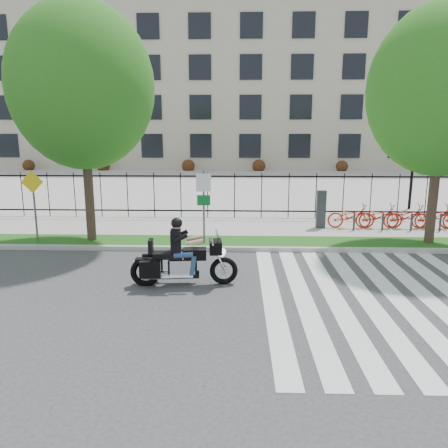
{
  "coord_description": "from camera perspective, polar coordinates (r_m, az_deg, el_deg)",
  "views": [
    {
      "loc": [
        1.38,
        -10.03,
        3.93
      ],
      "look_at": [
        0.94,
        3.0,
        1.16
      ],
      "focal_mm": 35.0,
      "sensor_mm": 36.0,
      "label": 1
    }
  ],
  "objects": [
    {
      "name": "crosswalk_stripes",
      "position": [
        11.31,
        19.79,
        -9.07
      ],
      "size": [
        5.7,
        8.0,
        0.01
      ],
      "primitive_type": null,
      "color": "silver",
      "rests_on": "ground"
    },
    {
      "name": "motorcycle_rider",
      "position": [
        11.37,
        -5.31,
        -4.48
      ],
      "size": [
        2.8,
        0.89,
        2.16
      ],
      "color": "black",
      "rests_on": "ground"
    },
    {
      "name": "grass_verge",
      "position": [
        15.53,
        -3.23,
        -2.41
      ],
      "size": [
        60.0,
        1.5,
        0.15
      ],
      "primitive_type": "cube",
      "color": "#1C5A16",
      "rests_on": "ground"
    },
    {
      "name": "curb",
      "position": [
        14.71,
        -3.52,
        -3.23
      ],
      "size": [
        60.0,
        0.2,
        0.15
      ],
      "primitive_type": "cube",
      "color": "#A6A29C",
      "rests_on": "ground"
    },
    {
      "name": "street_tree_2",
      "position": [
        16.44,
        26.77,
        15.35
      ],
      "size": [
        4.88,
        4.88,
        7.91
      ],
      "color": "#3C2920",
      "rests_on": "grass_verge"
    },
    {
      "name": "sign_pole_regulatory",
      "position": [
        14.82,
        -2.67,
        3.47
      ],
      "size": [
        0.5,
        0.09,
        2.5
      ],
      "color": "#59595B",
      "rests_on": "grass_verge"
    },
    {
      "name": "street_tree_1",
      "position": [
        15.94,
        -18.04,
        16.71
      ],
      "size": [
        4.81,
        4.81,
        8.02
      ],
      "color": "#3C2920",
      "rests_on": "grass_verge"
    },
    {
      "name": "office_building",
      "position": [
        55.29,
        0.52,
        18.26
      ],
      "size": [
        60.0,
        21.9,
        20.15
      ],
      "color": "#B0A58E",
      "rests_on": "ground"
    },
    {
      "name": "sidewalk",
      "position": [
        17.95,
        -2.52,
        -0.42
      ],
      "size": [
        60.0,
        3.5,
        0.15
      ],
      "primitive_type": "cube",
      "color": "gray",
      "rests_on": "ground"
    },
    {
      "name": "sign_pole_warning",
      "position": [
        16.37,
        -23.61,
        3.3
      ],
      "size": [
        0.78,
        0.09,
        2.49
      ],
      "color": "#59595B",
      "rests_on": "grass_verge"
    },
    {
      "name": "lamp_post_right",
      "position": [
        23.67,
        23.62,
        9.25
      ],
      "size": [
        1.06,
        0.7,
        4.25
      ],
      "color": "black",
      "rests_on": "ground"
    },
    {
      "name": "ground",
      "position": [
        10.86,
        -5.57,
        -9.29
      ],
      "size": [
        120.0,
        120.0,
        0.0
      ],
      "primitive_type": "plane",
      "color": "#323335",
      "rests_on": "ground"
    },
    {
      "name": "iron_fence",
      "position": [
        19.48,
        -2.15,
        3.77
      ],
      "size": [
        30.0,
        0.06,
        2.0
      ],
      "primitive_type": null,
      "color": "black",
      "rests_on": "sidewalk"
    },
    {
      "name": "plaza",
      "position": [
        35.27,
        -0.32,
        5.68
      ],
      "size": [
        80.0,
        34.0,
        0.1
      ],
      "primitive_type": "cube",
      "color": "gray",
      "rests_on": "ground"
    }
  ]
}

